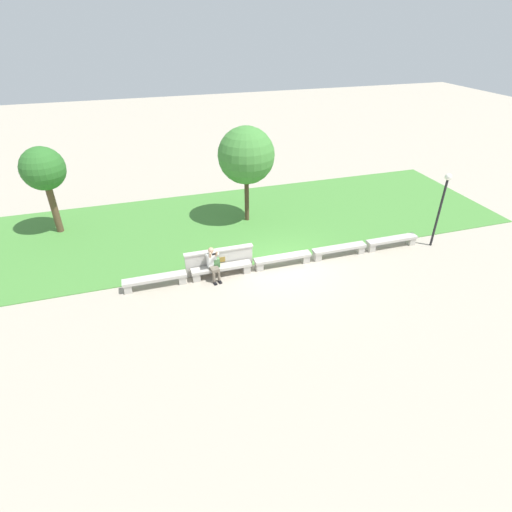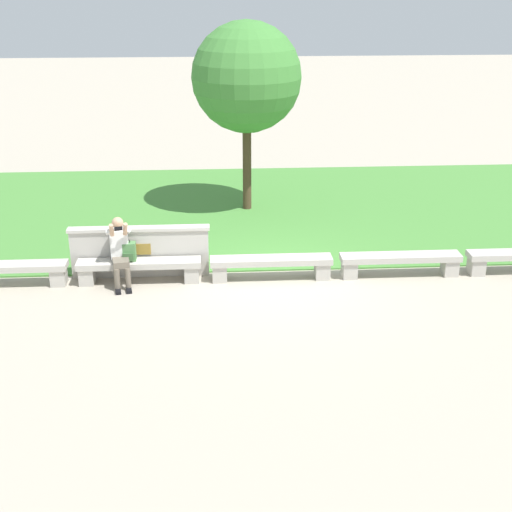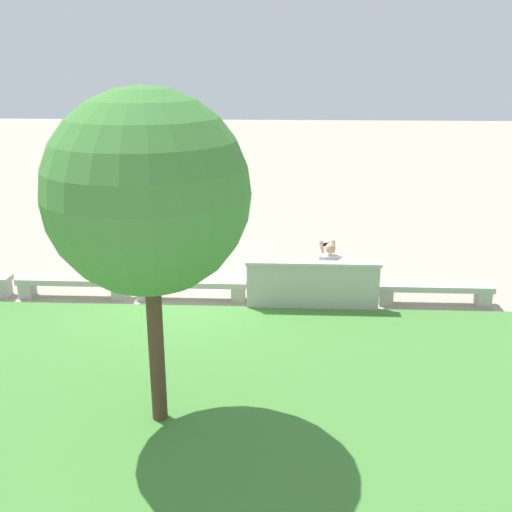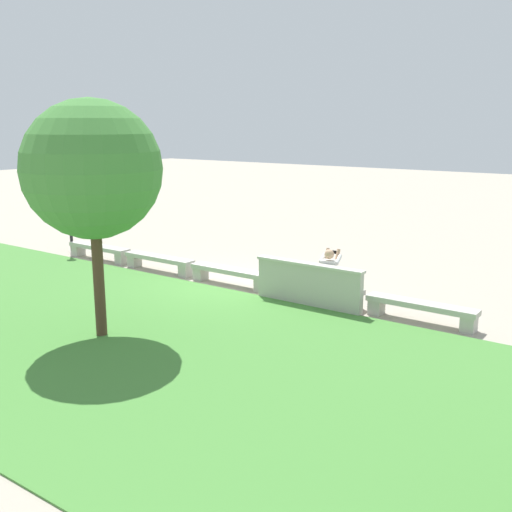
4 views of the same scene
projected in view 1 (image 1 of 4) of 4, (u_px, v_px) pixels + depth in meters
ground_plane at (282, 265)px, 16.39m from camera, size 80.00×80.00×0.00m
grass_strip at (252, 220)px, 19.95m from camera, size 24.58×8.00×0.03m
bench_main at (155, 280)px, 14.96m from camera, size 2.37×0.40×0.45m
bench_near at (221, 269)px, 15.59m from camera, size 2.37×0.40×0.45m
bench_mid at (283, 259)px, 16.23m from camera, size 2.37×0.40×0.45m
bench_far at (339, 250)px, 16.87m from camera, size 2.37×0.40×0.45m
bench_end at (392, 241)px, 17.51m from camera, size 2.37×0.40×0.45m
backrest_wall_with_plaque at (219, 260)px, 15.76m from camera, size 2.74×0.24×1.01m
person_photographer at (213, 262)px, 15.23m from camera, size 0.52×0.76×1.32m
backpack at (216, 263)px, 15.41m from camera, size 0.28×0.24×0.43m
tree_behind_wall at (246, 156)px, 18.25m from camera, size 2.63×2.63×4.60m
tree_left_background at (43, 170)px, 17.34m from camera, size 1.90×1.90×4.04m
lamp_post at (442, 199)px, 16.66m from camera, size 0.28×0.28×3.33m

